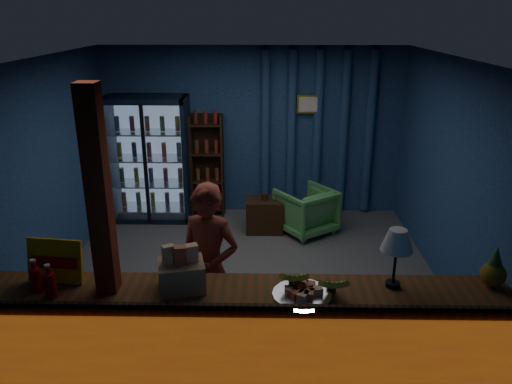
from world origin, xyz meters
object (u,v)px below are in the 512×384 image
at_px(shopkeeper, 209,268).
at_px(green_chair, 306,211).
at_px(pastry_tray, 302,293).
at_px(table_lamp, 397,242).

relative_size(shopkeeper, green_chair, 2.22).
xyz_separation_m(green_chair, pastry_tray, (-0.30, -3.32, 0.64)).
height_order(green_chair, table_lamp, table_lamp).
bearing_deg(shopkeeper, table_lamp, -0.26).
bearing_deg(table_lamp, pastry_tray, -167.77).
bearing_deg(green_chair, pastry_tray, 49.62).
xyz_separation_m(shopkeeper, pastry_tray, (0.82, -0.69, 0.16)).
distance_m(shopkeeper, pastry_tray, 1.08).
height_order(shopkeeper, table_lamp, shopkeeper).
height_order(shopkeeper, pastry_tray, shopkeeper).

